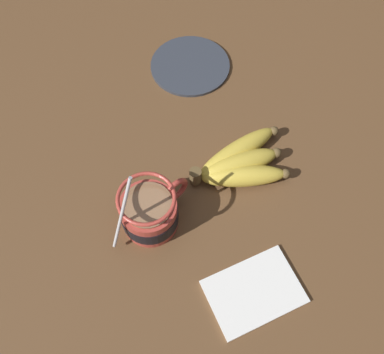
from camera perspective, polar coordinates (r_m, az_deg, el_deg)
table at (r=72.30cm, az=-0.87°, el=-4.39°), size 135.87×135.87×3.73cm
coffee_mug at (r=66.46cm, az=-5.65°, el=-4.70°), size 15.05×9.01×16.82cm
banana_bunch at (r=72.57cm, az=6.41°, el=1.82°), size 18.60×12.36×4.22cm
napkin at (r=66.21cm, az=8.26°, el=-14.87°), size 15.68×12.94×0.60cm
small_plate at (r=87.67cm, az=-0.25°, el=14.66°), size 15.72×15.72×0.60cm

